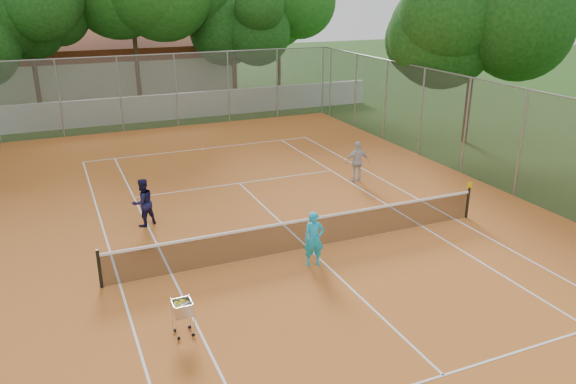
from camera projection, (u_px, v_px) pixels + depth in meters
name	position (u px, v px, depth m)	size (l,w,h in m)	color
ground	(308.00, 248.00, 16.82)	(120.00, 120.00, 0.00)	#1A3B10
court_pad	(308.00, 248.00, 16.82)	(18.00, 34.00, 0.02)	#C06625
court_lines	(308.00, 248.00, 16.81)	(10.98, 23.78, 0.01)	white
tennis_net	(308.00, 233.00, 16.65)	(11.88, 0.10, 0.98)	black
perimeter_fence	(309.00, 186.00, 16.13)	(18.00, 34.00, 4.00)	slate
boundary_wall	(170.00, 107.00, 32.94)	(26.00, 0.30, 1.50)	silver
clubhouse	(111.00, 63.00, 40.31)	(16.40, 9.00, 4.40)	beige
tropical_trees	(154.00, 28.00, 34.06)	(29.00, 19.00, 10.00)	#0E370D
player_near	(314.00, 239.00, 15.54)	(0.57, 0.38, 1.57)	#1AB1DF
player_far_left	(143.00, 202.00, 18.15)	(0.77, 0.60, 1.59)	#161643
player_far_right	(357.00, 162.00, 22.26)	(0.97, 0.40, 1.65)	silver
ball_hopper	(183.00, 317.00, 12.47)	(0.44, 0.44, 0.92)	silver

